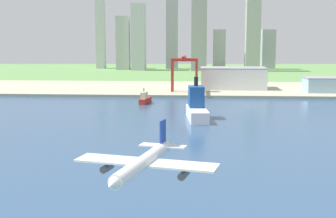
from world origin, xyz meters
TOP-DOWN VIEW (x-y plane):
  - ground_plane at (0.00, 300.00)m, footprint 2400.00×2400.00m
  - water_bay at (0.00, 240.00)m, footprint 840.00×360.00m
  - industrial_pier at (0.00, 490.00)m, footprint 840.00×140.00m
  - airplane_landing at (-11.49, 118.50)m, footprint 36.40×38.41m
  - ferry_boat at (-0.11, 308.61)m, footprint 15.69×41.54m
  - tugboat_small at (-42.90, 382.13)m, footprint 8.02×22.68m
  - port_crane_red at (-13.22, 449.11)m, footprint 25.40×45.23m
  - warehouse_main at (34.89, 483.34)m, footprint 65.80×39.51m
  - warehouse_annex at (120.76, 458.13)m, footprint 39.21×29.53m
  - distant_skyline at (-22.60, 815.22)m, footprint 319.23×76.88m

SIDE VIEW (x-z plane):
  - ground_plane at x=0.00m, z-range 0.00..0.00m
  - water_bay at x=0.00m, z-range 0.00..0.15m
  - industrial_pier at x=0.00m, z-range 0.00..2.50m
  - tugboat_small at x=-42.90m, z-range -2.84..10.13m
  - ferry_boat at x=-0.11m, z-range -5.81..21.44m
  - warehouse_annex at x=120.76m, z-range 2.52..16.42m
  - warehouse_main at x=34.89m, z-range 2.52..23.94m
  - airplane_landing at x=-11.49m, z-range 16.33..27.51m
  - port_crane_red at x=-13.22m, z-range 10.53..44.98m
  - distant_skyline at x=-22.60m, z-range -20.78..138.00m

